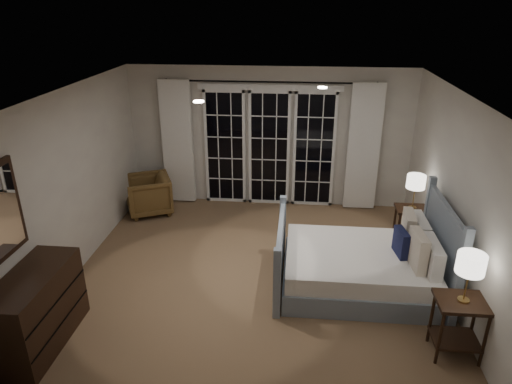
# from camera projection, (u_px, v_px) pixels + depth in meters

# --- Properties ---
(floor) EXTENTS (5.00, 5.00, 0.00)m
(floor) POSITION_uv_depth(u_px,v_px,m) (256.00, 275.00, 6.34)
(floor) COLOR brown
(floor) RESTS_ON ground
(ceiling) EXTENTS (5.00, 5.00, 0.00)m
(ceiling) POSITION_uv_depth(u_px,v_px,m) (256.00, 95.00, 5.36)
(ceiling) COLOR white
(ceiling) RESTS_ON wall_back
(wall_left) EXTENTS (0.02, 5.00, 2.50)m
(wall_left) POSITION_uv_depth(u_px,v_px,m) (69.00, 185.00, 6.07)
(wall_left) COLOR silver
(wall_left) RESTS_ON floor
(wall_right) EXTENTS (0.02, 5.00, 2.50)m
(wall_right) POSITION_uv_depth(u_px,v_px,m) (457.00, 200.00, 5.63)
(wall_right) COLOR silver
(wall_right) RESTS_ON floor
(wall_back) EXTENTS (5.00, 0.02, 2.50)m
(wall_back) POSITION_uv_depth(u_px,v_px,m) (269.00, 138.00, 8.14)
(wall_back) COLOR silver
(wall_back) RESTS_ON floor
(wall_front) EXTENTS (5.00, 0.02, 2.50)m
(wall_front) POSITION_uv_depth(u_px,v_px,m) (225.00, 317.00, 3.56)
(wall_front) COLOR silver
(wall_front) RESTS_ON floor
(french_doors) EXTENTS (2.50, 0.04, 2.20)m
(french_doors) POSITION_uv_depth(u_px,v_px,m) (269.00, 147.00, 8.17)
(french_doors) COLOR black
(french_doors) RESTS_ON wall_back
(curtain_rod) EXTENTS (3.50, 0.03, 0.03)m
(curtain_rod) POSITION_uv_depth(u_px,v_px,m) (270.00, 82.00, 7.66)
(curtain_rod) COLOR black
(curtain_rod) RESTS_ON wall_back
(curtain_left) EXTENTS (0.55, 0.10, 2.25)m
(curtain_left) POSITION_uv_depth(u_px,v_px,m) (178.00, 142.00, 8.22)
(curtain_left) COLOR white
(curtain_left) RESTS_ON curtain_rod
(curtain_right) EXTENTS (0.55, 0.10, 2.25)m
(curtain_right) POSITION_uv_depth(u_px,v_px,m) (363.00, 148.00, 7.92)
(curtain_right) COLOR white
(curtain_right) RESTS_ON curtain_rod
(downlight_a) EXTENTS (0.12, 0.12, 0.01)m
(downlight_a) POSITION_uv_depth(u_px,v_px,m) (322.00, 88.00, 5.84)
(downlight_a) COLOR white
(downlight_a) RESTS_ON ceiling
(downlight_b) EXTENTS (0.12, 0.12, 0.01)m
(downlight_b) POSITION_uv_depth(u_px,v_px,m) (199.00, 102.00, 5.05)
(downlight_b) COLOR white
(downlight_b) RESTS_ON ceiling
(bed) EXTENTS (2.09, 1.49, 1.21)m
(bed) POSITION_uv_depth(u_px,v_px,m) (363.00, 266.00, 5.98)
(bed) COLOR gray
(bed) RESTS_ON floor
(nightstand_left) EXTENTS (0.53, 0.42, 0.69)m
(nightstand_left) POSITION_uv_depth(u_px,v_px,m) (459.00, 319.00, 4.77)
(nightstand_left) COLOR #311F10
(nightstand_left) RESTS_ON floor
(nightstand_right) EXTENTS (0.47, 0.38, 0.62)m
(nightstand_right) POSITION_uv_depth(u_px,v_px,m) (410.00, 221.00, 6.99)
(nightstand_right) COLOR #311F10
(nightstand_right) RESTS_ON floor
(lamp_left) EXTENTS (0.28, 0.28, 0.55)m
(lamp_left) POSITION_uv_depth(u_px,v_px,m) (471.00, 264.00, 4.51)
(lamp_left) COLOR #AC8645
(lamp_left) RESTS_ON nightstand_left
(lamp_right) EXTENTS (0.27, 0.27, 0.53)m
(lamp_right) POSITION_uv_depth(u_px,v_px,m) (416.00, 182.00, 6.74)
(lamp_right) COLOR #AC8645
(lamp_right) RESTS_ON nightstand_right
(armchair) EXTENTS (0.99, 0.98, 0.68)m
(armchair) POSITION_uv_depth(u_px,v_px,m) (149.00, 195.00, 8.07)
(armchair) COLOR brown
(armchair) RESTS_ON floor
(dresser) EXTENTS (0.53, 1.24, 0.88)m
(dresser) POSITION_uv_depth(u_px,v_px,m) (37.00, 310.00, 4.92)
(dresser) COLOR #311F10
(dresser) RESTS_ON floor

